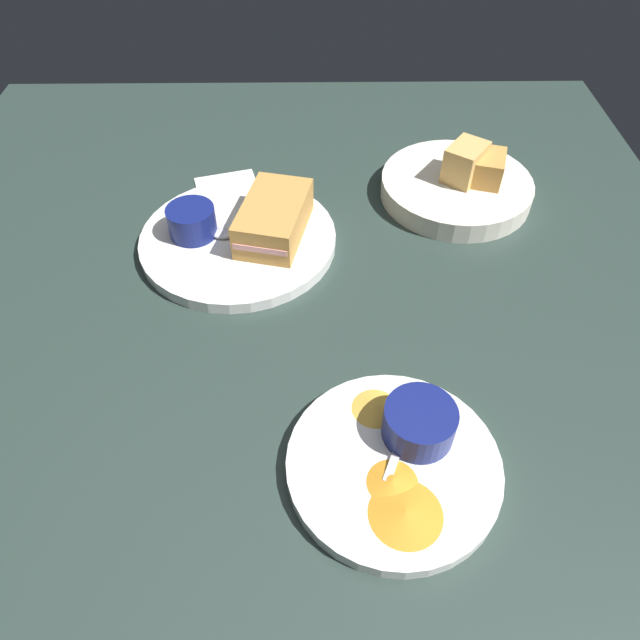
{
  "coord_description": "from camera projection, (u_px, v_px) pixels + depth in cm",
  "views": [
    {
      "loc": [
        54.07,
        3.04,
        50.6
      ],
      "look_at": [
        9.95,
        3.59,
        3.0
      ],
      "focal_mm": 32.63,
      "sensor_mm": 36.0,
      "label": 1
    }
  ],
  "objects": [
    {
      "name": "ground_plane",
      "position": [
        291.0,
        287.0,
        0.75
      ],
      "size": [
        110.0,
        110.0,
        3.0
      ],
      "primitive_type": "cube",
      "color": "#283833"
    },
    {
      "name": "ramekin_dark_sauce",
      "position": [
        192.0,
        220.0,
        0.76
      ],
      "size": [
        6.32,
        6.32,
        3.97
      ],
      "color": "navy",
      "rests_on": "plate_sandwich_main"
    },
    {
      "name": "sandwich_half_near",
      "position": [
        274.0,
        218.0,
        0.76
      ],
      "size": [
        14.51,
        10.37,
        4.8
      ],
      "color": "#C68C42",
      "rests_on": "plate_sandwich_main"
    },
    {
      "name": "plantain_chip_scatter",
      "position": [
        402.0,
        463.0,
        0.54
      ],
      "size": [
        18.88,
        10.62,
        0.6
      ],
      "color": "orange",
      "rests_on": "plate_chips_companion"
    },
    {
      "name": "bread_basket_rear",
      "position": [
        458.0,
        185.0,
        0.84
      ],
      "size": [
        21.79,
        21.79,
        8.16
      ],
      "color": "silver",
      "rests_on": "ground_plane"
    },
    {
      "name": "ramekin_light_gravy",
      "position": [
        420.0,
        422.0,
        0.55
      ],
      "size": [
        6.99,
        6.99,
        3.63
      ],
      "color": "navy",
      "rests_on": "plate_chips_companion"
    },
    {
      "name": "paper_napkin_folded",
      "position": [
        230.0,
        193.0,
        0.86
      ],
      "size": [
        13.03,
        11.65,
        0.4
      ],
      "primitive_type": "cube",
      "rotation": [
        0.0,
        0.0,
        0.28
      ],
      "color": "white",
      "rests_on": "ground_plane"
    },
    {
      "name": "plate_chips_companion",
      "position": [
        393.0,
        466.0,
        0.55
      ],
      "size": [
        20.38,
        20.38,
        1.6
      ],
      "primitive_type": "cylinder",
      "color": "white",
      "rests_on": "ground_plane"
    },
    {
      "name": "spoon_by_dark_ramekin",
      "position": [
        232.0,
        234.0,
        0.77
      ],
      "size": [
        2.93,
        9.96,
        0.8
      ],
      "color": "silver",
      "rests_on": "plate_sandwich_main"
    },
    {
      "name": "plate_sandwich_main",
      "position": [
        238.0,
        240.0,
        0.78
      ],
      "size": [
        26.11,
        26.11,
        1.6
      ],
      "primitive_type": "cylinder",
      "color": "white",
      "rests_on": "ground_plane"
    },
    {
      "name": "spoon_by_gravy_ramekin",
      "position": [
        408.0,
        421.0,
        0.57
      ],
      "size": [
        9.66,
        5.2,
        0.8
      ],
      "color": "silver",
      "rests_on": "plate_chips_companion"
    }
  ]
}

